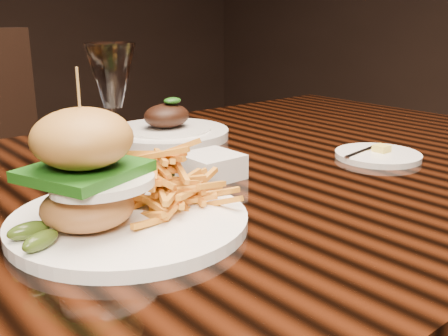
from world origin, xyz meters
TOP-DOWN VIEW (x-y plane):
  - dining_table at (0.00, 0.00)m, footprint 1.60×0.90m
  - burger_plate at (-0.16, -0.11)m, footprint 0.28×0.28m
  - side_saucer at (0.33, -0.12)m, footprint 0.15×0.15m
  - ramekin at (0.03, -0.02)m, footprint 0.10×0.10m
  - wine_glass at (-0.08, 0.07)m, footprint 0.07×0.07m
  - far_dish at (0.13, 0.24)m, footprint 0.25×0.25m

SIDE VIEW (x-z plane):
  - dining_table at x=0.00m, z-range 0.30..1.05m
  - side_saucer at x=0.33m, z-range 0.74..0.77m
  - far_dish at x=0.13m, z-range 0.72..0.81m
  - ramekin at x=0.03m, z-range 0.75..0.79m
  - burger_plate at x=-0.16m, z-range 0.71..0.90m
  - wine_glass at x=-0.08m, z-range 0.80..1.00m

